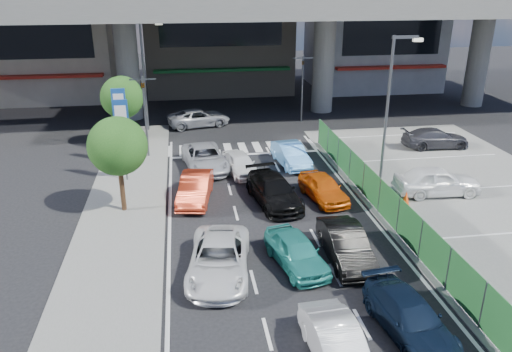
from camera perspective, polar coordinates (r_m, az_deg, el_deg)
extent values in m
plane|color=black|center=(22.08, 2.73, -7.37)|extent=(120.00, 120.00, 0.00)
cube|color=slate|center=(27.82, 24.73, -3.01)|extent=(12.00, 28.00, 0.06)
cube|color=slate|center=(25.44, -14.78, -3.84)|extent=(4.00, 30.00, 0.12)
cylinder|color=slate|center=(41.64, -14.44, 11.75)|extent=(1.80, 1.80, 8.00)
cylinder|color=slate|center=(43.13, 7.71, 12.55)|extent=(1.80, 1.80, 8.00)
cylinder|color=slate|center=(48.89, 24.05, 11.98)|extent=(1.80, 1.80, 8.00)
cube|color=slate|center=(41.12, -3.34, 19.27)|extent=(64.00, 14.00, 2.00)
cube|color=#A29683|center=(52.48, -22.78, 15.49)|extent=(12.00, 10.00, 13.00)
cube|color=red|center=(48.02, -23.48, 10.46)|extent=(10.80, 1.60, 0.25)
cube|color=black|center=(47.57, -24.26, 15.59)|extent=(9.60, 0.10, 5.85)
cube|color=gray|center=(52.14, -4.53, 18.10)|extent=(14.00, 10.00, 15.00)
cube|color=#125B24|center=(47.62, -3.88, 12.08)|extent=(12.60, 1.60, 0.25)
cube|color=black|center=(47.11, -4.06, 18.65)|extent=(11.20, 0.10, 6.75)
cube|color=gray|center=(54.86, 13.23, 16.23)|extent=(12.00, 10.00, 12.00)
cube|color=red|center=(50.57, 15.02, 11.98)|extent=(10.80, 1.60, 0.25)
cube|color=black|center=(50.19, 15.42, 16.26)|extent=(9.60, 0.10, 5.40)
cylinder|color=#595B60|center=(32.03, -12.50, 6.50)|extent=(0.14, 0.14, 5.20)
cube|color=#595B60|center=(31.50, -12.86, 10.71)|extent=(1.60, 0.08, 0.08)
imported|color=black|center=(31.56, -12.81, 10.18)|extent=(0.26, 1.24, 0.50)
cylinder|color=#595B60|center=(39.89, 5.30, 9.87)|extent=(0.14, 0.14, 5.20)
cube|color=#595B60|center=(39.47, 5.42, 13.28)|extent=(1.60, 0.08, 0.08)
imported|color=black|center=(39.51, 5.40, 12.85)|extent=(0.26, 1.24, 0.50)
cylinder|color=#595B60|center=(28.01, 14.72, 7.11)|extent=(0.16, 0.16, 8.00)
cube|color=#595B60|center=(27.58, 16.70, 14.97)|extent=(1.40, 0.15, 0.15)
cube|color=silver|center=(27.90, 18.01, 14.58)|extent=(0.50, 0.22, 0.18)
cylinder|color=#595B60|center=(37.59, -12.65, 10.89)|extent=(0.16, 0.16, 8.00)
cube|color=#595B60|center=(37.06, -12.20, 16.88)|extent=(1.40, 0.15, 0.15)
cube|color=silver|center=(37.04, -11.05, 16.73)|extent=(0.50, 0.22, 0.18)
cylinder|color=#595B60|center=(28.75, -14.66, 1.42)|extent=(0.10, 0.10, 2.20)
cube|color=#164598|center=(28.12, -15.07, 5.44)|extent=(0.80, 0.12, 3.00)
cube|color=white|center=(28.05, -15.08, 5.40)|extent=(0.60, 0.02, 2.40)
cylinder|color=#595B60|center=(31.62, -14.91, 3.24)|extent=(0.10, 0.10, 2.20)
cube|color=#164598|center=(31.05, -15.28, 6.92)|extent=(0.80, 0.12, 3.00)
cube|color=white|center=(30.98, -15.29, 6.89)|extent=(0.60, 0.02, 2.40)
cylinder|color=#382314|center=(24.99, -15.03, -1.48)|extent=(0.24, 0.24, 2.40)
sphere|color=#164213|center=(24.23, -15.53, 3.31)|extent=(2.80, 2.80, 2.80)
cylinder|color=#382314|center=(34.94, -14.73, 5.17)|extent=(0.24, 0.24, 2.40)
sphere|color=#164213|center=(34.41, -15.07, 8.68)|extent=(2.80, 2.80, 2.80)
imported|color=silver|center=(15.70, 9.30, -18.61)|extent=(1.57, 3.93, 1.27)
imported|color=black|center=(17.32, 17.14, -15.14)|extent=(2.18, 4.36, 1.21)
imported|color=white|center=(19.45, -4.25, -9.43)|extent=(2.96, 5.20, 1.37)
imported|color=teal|center=(20.01, 4.62, -8.57)|extent=(2.33, 4.08, 1.31)
imported|color=black|center=(20.64, 10.20, -7.74)|extent=(1.54, 4.21, 1.38)
imported|color=red|center=(25.75, -6.94, -1.39)|extent=(2.16, 4.38, 1.38)
imported|color=black|center=(25.29, 2.04, -1.67)|extent=(2.64, 5.00, 1.38)
imported|color=#CC500A|center=(25.95, 7.70, -1.33)|extent=(2.17, 4.02, 1.30)
imported|color=#B0B1B8|center=(30.03, -5.86, 2.07)|extent=(2.90, 5.19, 1.37)
imported|color=white|center=(29.11, -1.84, 1.43)|extent=(2.26, 3.96, 1.27)
imported|color=#539CE5|center=(30.58, 4.00, 2.47)|extent=(1.90, 4.24, 1.35)
imported|color=#A3A3AB|center=(39.02, -6.54, 6.62)|extent=(5.13, 3.19, 1.32)
imported|color=white|center=(27.82, 19.98, -0.51)|extent=(4.55, 2.04, 1.52)
imported|color=#333338|center=(35.68, 19.81, 4.09)|extent=(4.51, 1.99, 1.29)
cone|color=#FB4A0D|center=(26.16, 16.77, -2.43)|extent=(0.39, 0.39, 0.75)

